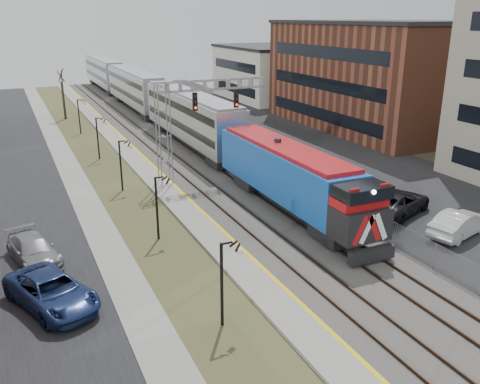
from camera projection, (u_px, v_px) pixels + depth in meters
street_west at (15, 178)px, 42.50m from camera, size 7.00×120.00×0.04m
sidewalk at (71, 171)px, 44.27m from camera, size 2.00×120.00×0.08m
grass_median at (106, 168)px, 45.45m from camera, size 4.00×120.00×0.06m
platform at (139, 163)px, 46.61m from camera, size 2.00×120.00×0.24m
ballast_bed at (190, 157)px, 48.59m from camera, size 8.00×120.00×0.20m
parking_lot at (298, 145)px, 53.34m from camera, size 16.00×120.00×0.04m
platform_edge at (148, 160)px, 46.91m from camera, size 0.24×120.00×0.01m
track_near at (170, 158)px, 47.74m from camera, size 1.58×120.00×0.15m
track_far at (205, 154)px, 49.12m from camera, size 1.58×120.00×0.15m
train at (150, 98)px, 64.76m from camera, size 3.00×85.85×5.33m
signal_gantry at (184, 115)px, 39.67m from camera, size 9.00×1.07×8.15m
lampposts at (156, 208)px, 30.46m from camera, size 0.14×62.14×4.00m
fence at (230, 145)px, 50.01m from camera, size 0.04×120.00×1.60m
buildings_east at (434, 82)px, 53.52m from camera, size 16.00×76.00×15.00m
car_lot_b at (459, 224)px, 31.14m from camera, size 5.12×2.95×1.60m
car_lot_c at (398, 203)px, 34.68m from camera, size 6.32×4.68×1.59m
car_lot_d at (289, 161)px, 44.75m from camera, size 5.94×3.27×1.63m
car_lot_e at (256, 147)px, 49.90m from camera, size 3.84×1.77×1.28m
car_street_a at (52, 292)px, 23.52m from camera, size 4.48×6.12×1.54m
car_street_b at (33, 251)px, 27.83m from camera, size 3.04×5.19×1.41m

